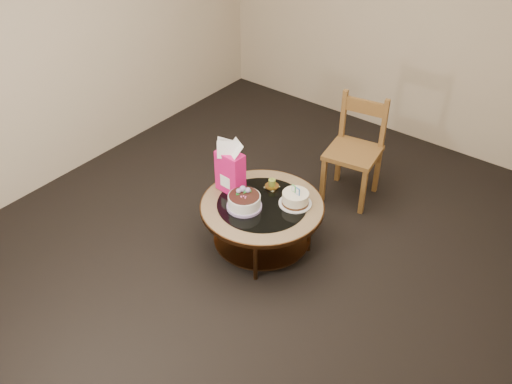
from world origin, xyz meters
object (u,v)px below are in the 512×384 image
Objects in this scene: decorated_cake at (244,202)px; coffee_table at (262,211)px; cream_cake at (295,199)px; gift_bag at (230,167)px; dining_chair at (355,149)px.

coffee_table is at bearing 56.38° from decorated_cake.
cream_cake reaches higher than coffee_table.
gift_bag reaches higher than cream_cake.
dining_chair is at bearing 76.71° from decorated_cake.
gift_bag is at bearing -147.25° from cream_cake.
dining_chair is at bearing 69.17° from gift_bag.
coffee_table is 2.15× the size of gift_bag.
dining_chair reaches higher than cream_cake.
decorated_cake is 0.61× the size of gift_bag.
coffee_table is 0.20m from decorated_cake.
gift_bag is at bearing -178.06° from coffee_table.
dining_chair is (0.21, 1.13, 0.12)m from coffee_table.
cream_cake is at bearing 22.17° from gift_bag.
decorated_cake is (-0.08, -0.13, 0.13)m from coffee_table.
cream_cake is 0.97m from dining_chair.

